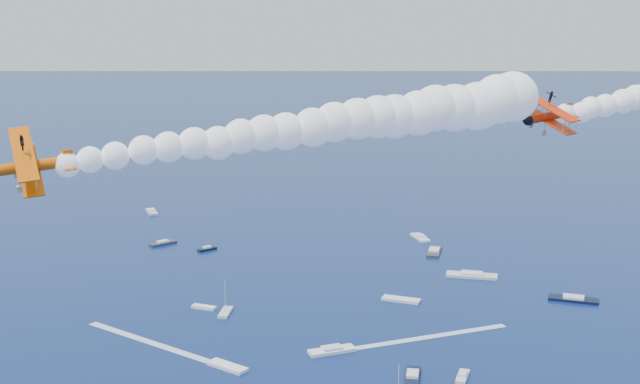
# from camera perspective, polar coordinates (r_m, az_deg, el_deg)

# --- Properties ---
(biplane_lead) EXTENTS (12.71, 12.72, 8.50)m
(biplane_lead) POSITION_cam_1_polar(r_m,az_deg,el_deg) (106.48, 15.19, 4.97)
(biplane_lead) COLOR red
(biplane_trail) EXTENTS (13.12, 13.70, 9.57)m
(biplane_trail) POSITION_cam_1_polar(r_m,az_deg,el_deg) (85.79, -18.91, 1.67)
(biplane_trail) COLOR #DE5504
(smoke_trail_trail) EXTENTS (60.53, 58.80, 10.48)m
(smoke_trail_trail) POSITION_cam_1_polar(r_m,az_deg,el_deg) (91.60, -0.58, 4.37)
(smoke_trail_trail) COLOR white
(spectator_boats) EXTENTS (238.64, 168.57, 0.70)m
(spectator_boats) POSITION_cam_1_polar(r_m,az_deg,el_deg) (199.13, 6.90, -8.82)
(spectator_boats) COLOR white
(spectator_boats) RESTS_ON ground
(boat_wakes) EXTENTS (93.81, 39.41, 0.04)m
(boat_wakes) POSITION_cam_1_polar(r_m,az_deg,el_deg) (189.87, -1.97, -9.92)
(boat_wakes) COLOR white
(boat_wakes) RESTS_ON ground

